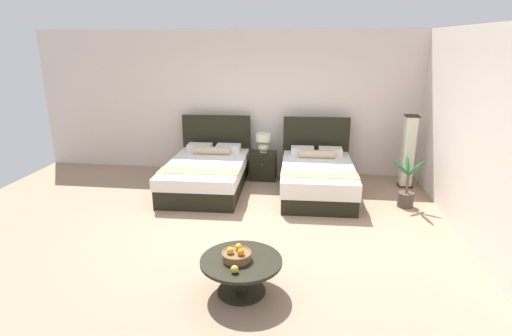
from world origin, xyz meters
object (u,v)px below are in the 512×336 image
(loose_apple, at_px, (235,269))
(potted_palm, at_px, (407,192))
(bed_near_window, at_px, (207,173))
(coffee_table, at_px, (241,268))
(bed_near_corner, at_px, (317,177))
(nightstand, at_px, (263,166))
(fruit_bowl, at_px, (237,255))
(table_lamp, at_px, (263,141))
(floor_lamp_corner, at_px, (408,152))

(loose_apple, relative_size, potted_palm, 0.10)
(bed_near_window, xyz_separation_m, coffee_table, (1.18, -3.24, -0.01))
(potted_palm, bearing_deg, bed_near_corner, 162.30)
(loose_apple, bearing_deg, bed_near_corner, 75.94)
(nightstand, relative_size, potted_palm, 0.64)
(bed_near_corner, relative_size, fruit_bowl, 6.49)
(coffee_table, relative_size, potted_palm, 1.05)
(nightstand, bearing_deg, table_lamp, 90.00)
(potted_palm, bearing_deg, table_lamp, 155.35)
(table_lamp, bearing_deg, bed_near_window, -144.84)
(nightstand, xyz_separation_m, coffee_table, (0.20, -3.91, 0.02))
(coffee_table, xyz_separation_m, loose_apple, (-0.02, -0.27, 0.15))
(bed_near_corner, distance_m, fruit_bowl, 3.38)
(table_lamp, height_order, potted_palm, table_lamp)
(table_lamp, bearing_deg, potted_palm, -24.65)
(bed_near_corner, height_order, nightstand, bed_near_corner)
(bed_near_corner, height_order, fruit_bowl, bed_near_corner)
(coffee_table, bearing_deg, fruit_bowl, -161.40)
(fruit_bowl, xyz_separation_m, potted_palm, (2.37, 2.79, -0.20))
(bed_near_corner, bearing_deg, table_lamp, 146.87)
(nightstand, distance_m, loose_apple, 4.19)
(bed_near_corner, height_order, potted_palm, bed_near_corner)
(fruit_bowl, xyz_separation_m, loose_apple, (0.02, -0.25, -0.02))
(fruit_bowl, bearing_deg, table_lamp, 92.26)
(bed_near_corner, bearing_deg, nightstand, 147.63)
(bed_near_window, height_order, bed_near_corner, bed_near_corner)
(bed_near_corner, distance_m, coffee_table, 3.35)
(nightstand, relative_size, loose_apple, 6.76)
(table_lamp, xyz_separation_m, potted_palm, (2.53, -1.16, -0.51))
(coffee_table, bearing_deg, bed_near_window, 109.96)
(potted_palm, bearing_deg, nightstand, 155.72)
(coffee_table, bearing_deg, floor_lamp_corner, 56.53)
(bed_near_window, distance_m, potted_palm, 3.53)
(fruit_bowl, height_order, floor_lamp_corner, floor_lamp_corner)
(coffee_table, distance_m, loose_apple, 0.31)
(bed_near_corner, height_order, coffee_table, bed_near_corner)
(bed_near_window, bearing_deg, bed_near_corner, -0.08)
(coffee_table, xyz_separation_m, fruit_bowl, (-0.05, -0.02, 0.17))
(bed_near_corner, xyz_separation_m, potted_palm, (1.47, -0.47, -0.05))
(fruit_bowl, xyz_separation_m, floor_lamp_corner, (2.58, 3.84, 0.22))
(loose_apple, bearing_deg, table_lamp, 92.44)
(fruit_bowl, bearing_deg, nightstand, 92.27)
(fruit_bowl, distance_m, floor_lamp_corner, 4.63)
(nightstand, bearing_deg, potted_palm, -24.28)
(bed_near_window, height_order, potted_palm, bed_near_window)
(coffee_table, relative_size, floor_lamp_corner, 0.65)
(bed_near_window, height_order, fruit_bowl, bed_near_window)
(coffee_table, distance_m, fruit_bowl, 0.18)
(nightstand, relative_size, floor_lamp_corner, 0.40)
(table_lamp, distance_m, fruit_bowl, 3.96)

